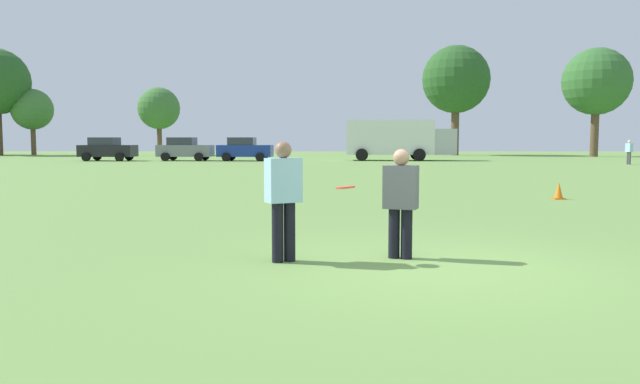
{
  "coord_description": "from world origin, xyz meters",
  "views": [
    {
      "loc": [
        -1.38,
        -7.99,
        1.7
      ],
      "look_at": [
        -1.48,
        1.04,
        0.92
      ],
      "focal_mm": 34.38,
      "sensor_mm": 36.0,
      "label": 1
    }
  ],
  "objects": [
    {
      "name": "ground_plane",
      "position": [
        0.0,
        0.0,
        0.0
      ],
      "size": [
        152.51,
        152.51,
        0.0
      ],
      "primitive_type": "plane",
      "color": "#6B9347"
    },
    {
      "name": "traffic_cone",
      "position": [
        5.21,
        9.38,
        0.23
      ],
      "size": [
        0.32,
        0.32,
        0.48
      ],
      "color": "#D8590C",
      "rests_on": "ground"
    },
    {
      "name": "tree_east_oak",
      "position": [
        12.09,
        56.62,
        7.84
      ],
      "size": [
        7.01,
        7.01,
        11.39
      ],
      "color": "brown",
      "rests_on": "ground"
    },
    {
      "name": "tree_east_birch",
      "position": [
        -18.8,
        55.78,
        4.84
      ],
      "size": [
        4.33,
        4.33,
        7.04
      ],
      "color": "brown",
      "rests_on": "ground"
    },
    {
      "name": "parked_car_near_left",
      "position": [
        -18.45,
        39.49,
        0.92
      ],
      "size": [
        4.29,
        2.39,
        1.82
      ],
      "color": "black",
      "rests_on": "ground"
    },
    {
      "name": "tree_center_elm",
      "position": [
        -32.18,
        56.13,
        4.76
      ],
      "size": [
        4.26,
        4.26,
        6.92
      ],
      "color": "brown",
      "rests_on": "ground"
    },
    {
      "name": "player_thrower",
      "position": [
        -1.98,
        0.4,
        0.94
      ],
      "size": [
        0.54,
        0.45,
        1.67
      ],
      "color": "black",
      "rests_on": "ground"
    },
    {
      "name": "box_truck",
      "position": [
        4.25,
        40.64,
        1.75
      ],
      "size": [
        8.61,
        3.3,
        3.18
      ],
      "color": "white",
      "rests_on": "ground"
    },
    {
      "name": "bystander_sideline_watcher",
      "position": [
        18.82,
        33.15,
        0.92
      ],
      "size": [
        0.36,
        0.5,
        1.63
      ],
      "color": "#4C4C51",
      "rests_on": "ground"
    },
    {
      "name": "player_defender",
      "position": [
        -0.33,
        0.65,
        0.87
      ],
      "size": [
        0.53,
        0.41,
        1.56
      ],
      "color": "black",
      "rests_on": "ground"
    },
    {
      "name": "frisbee",
      "position": [
        -1.12,
        0.37,
        1.04
      ],
      "size": [
        0.27,
        0.27,
        0.05
      ],
      "color": "#E54C33"
    },
    {
      "name": "parked_car_center",
      "position": [
        -7.76,
        39.59,
        0.92
      ],
      "size": [
        4.29,
        2.39,
        1.82
      ],
      "color": "navy",
      "rests_on": "ground"
    },
    {
      "name": "parked_car_mid_left",
      "position": [
        -12.48,
        39.82,
        0.92
      ],
      "size": [
        4.29,
        2.39,
        1.82
      ],
      "color": "slate",
      "rests_on": "ground"
    },
    {
      "name": "tree_far_east_pine",
      "position": [
        24.39,
        51.38,
        7.13
      ],
      "size": [
        6.38,
        6.38,
        10.37
      ],
      "color": "brown",
      "rests_on": "ground"
    }
  ]
}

